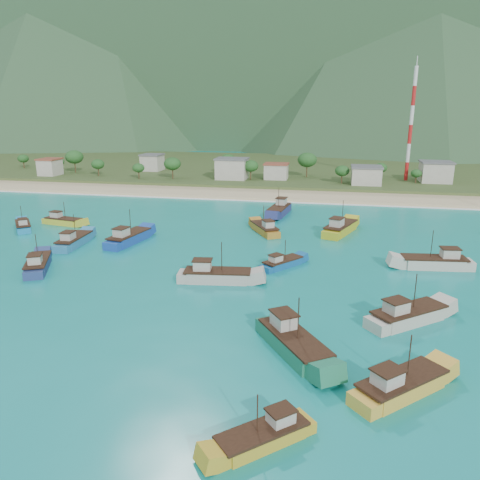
% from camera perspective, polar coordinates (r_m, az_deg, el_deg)
% --- Properties ---
extents(ground, '(600.00, 600.00, 0.00)m').
position_cam_1_polar(ground, '(66.66, 1.96, -6.92)').
color(ground, '#0B7883').
rests_on(ground, ground).
extents(beach, '(400.00, 18.00, 1.20)m').
position_cam_1_polar(beach, '(142.37, 7.24, 5.30)').
color(beach, beige).
rests_on(beach, ground).
extents(land, '(400.00, 110.00, 2.40)m').
position_cam_1_polar(land, '(202.55, 8.59, 8.38)').
color(land, '#385123').
rests_on(land, ground).
extents(surf_line, '(400.00, 2.50, 0.08)m').
position_cam_1_polar(surf_line, '(133.06, 6.93, 4.57)').
color(surf_line, white).
rests_on(surf_line, ground).
extents(mountains, '(1520.00, 440.00, 260.00)m').
position_cam_1_polar(mountains, '(472.32, 8.66, 25.59)').
color(mountains, slate).
rests_on(mountains, ground).
extents(village, '(206.05, 29.04, 7.15)m').
position_cam_1_polar(village, '(163.93, 13.21, 8.03)').
color(village, beige).
rests_on(village, ground).
extents(vegetation, '(276.07, 25.59, 9.05)m').
position_cam_1_polar(vegetation, '(166.71, 4.39, 8.73)').
color(vegetation, '#235623').
rests_on(vegetation, ground).
extents(radio_tower, '(1.20, 1.20, 37.15)m').
position_cam_1_polar(radio_tower, '(170.49, 20.12, 13.05)').
color(radio_tower, red).
rests_on(radio_tower, ground).
extents(boat_0, '(9.73, 11.95, 7.11)m').
position_cam_1_polar(boat_0, '(52.69, 6.48, -12.46)').
color(boat_0, '#1F7656').
rests_on(boat_0, ground).
extents(boat_1, '(3.81, 10.96, 6.38)m').
position_cam_1_polar(boat_1, '(96.03, -19.59, -0.19)').
color(boat_1, teal).
rests_on(boat_1, ground).
extents(boat_11, '(11.75, 4.81, 6.74)m').
position_cam_1_polar(boat_11, '(71.97, -2.93, -4.46)').
color(boat_11, '#B1ABA0').
rests_on(boat_11, ground).
extents(boat_12, '(7.74, 12.95, 7.36)m').
position_cam_1_polar(boat_12, '(101.48, 12.11, 1.33)').
color(boat_12, gold).
rests_on(boat_12, ground).
extents(boat_13, '(7.94, 8.96, 5.49)m').
position_cam_1_polar(boat_13, '(113.07, -24.92, 1.49)').
color(boat_13, '#177FB4').
rests_on(boat_13, ground).
extents(boat_14, '(7.43, 10.85, 6.23)m').
position_cam_1_polar(boat_14, '(84.11, -23.40, -2.83)').
color(boat_14, navy).
rests_on(boat_14, ground).
extents(boat_15, '(10.89, 9.73, 6.69)m').
position_cam_1_polar(boat_15, '(62.31, 19.74, -8.77)').
color(boat_15, beige).
rests_on(boat_15, ground).
extents(boat_16, '(9.91, 9.57, 6.29)m').
position_cam_1_polar(boat_16, '(47.98, 18.96, -16.59)').
color(boat_16, gold).
rests_on(boat_16, ground).
extents(boat_17, '(11.93, 4.69, 6.87)m').
position_cam_1_polar(boat_17, '(84.34, 22.71, -2.62)').
color(boat_17, beige).
rests_on(boat_17, ground).
extents(boat_19, '(7.82, 10.62, 6.17)m').
position_cam_1_polar(boat_19, '(99.86, 3.04, 1.30)').
color(boat_19, '#AF7422').
rests_on(boat_19, ground).
extents(boat_21, '(7.08, 8.21, 4.98)m').
position_cam_1_polar(boat_21, '(78.76, 5.16, -2.94)').
color(boat_21, '#105595').
rests_on(boat_21, ground).
extents(boat_26, '(5.15, 12.78, 7.34)m').
position_cam_1_polar(boat_26, '(117.43, 4.80, 3.59)').
color(boat_26, navy).
rests_on(boat_26, ground).
extents(boat_27, '(5.54, 12.30, 7.01)m').
position_cam_1_polar(boat_27, '(94.73, -13.43, 0.17)').
color(boat_27, '#1845A3').
rests_on(boat_27, ground).
extents(boat_28, '(10.08, 4.52, 5.75)m').
position_cam_1_polar(boat_28, '(114.26, -20.77, 2.11)').
color(boat_28, gold).
rests_on(boat_28, ground).
extents(boat_31, '(8.08, 7.59, 5.06)m').
position_cam_1_polar(boat_31, '(40.40, 2.96, -22.91)').
color(boat_31, gold).
rests_on(boat_31, ground).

